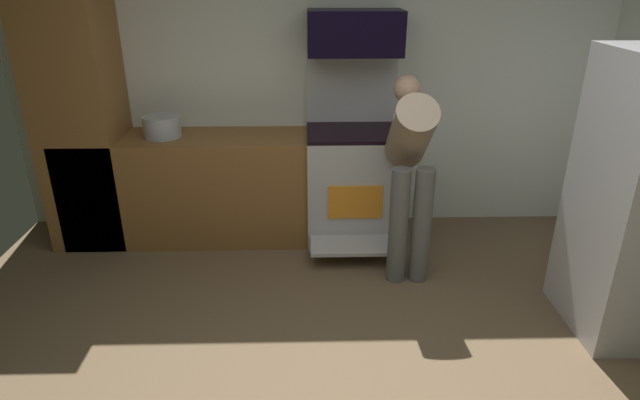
{
  "coord_description": "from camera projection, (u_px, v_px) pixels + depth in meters",
  "views": [
    {
      "loc": [
        -0.08,
        -2.25,
        2.15
      ],
      "look_at": [
        -0.02,
        0.3,
        1.05
      ],
      "focal_mm": 29.92,
      "sensor_mm": 36.0,
      "label": 1
    }
  ],
  "objects": [
    {
      "name": "ground_plane",
      "position": [
        325.0,
        398.0,
        2.93
      ],
      "size": [
        5.2,
        4.8,
        0.02
      ],
      "primitive_type": "cube",
      "color": "brown"
    },
    {
      "name": "wall_back",
      "position": [
        317.0,
        78.0,
        4.55
      ],
      "size": [
        5.2,
        0.12,
        2.6
      ],
      "primitive_type": "cube",
      "color": "silver",
      "rests_on": "ground"
    },
    {
      "name": "lower_cabinet_run",
      "position": [
        212.0,
        187.0,
        4.54
      ],
      "size": [
        2.4,
        0.6,
        0.9
      ],
      "primitive_type": "cube",
      "color": "brown",
      "rests_on": "ground"
    },
    {
      "name": "cabinet_column",
      "position": [
        82.0,
        119.0,
        4.28
      ],
      "size": [
        0.6,
        0.6,
        2.1
      ],
      "primitive_type": "cube",
      "color": "brown",
      "rests_on": "ground"
    },
    {
      "name": "oven_range",
      "position": [
        352.0,
        180.0,
        4.53
      ],
      "size": [
        0.76,
        0.95,
        1.53
      ],
      "color": "#BABABD",
      "rests_on": "ground"
    },
    {
      "name": "microwave",
      "position": [
        355.0,
        33.0,
        4.14
      ],
      "size": [
        0.74,
        0.38,
        0.34
      ],
      "primitive_type": "cube",
      "color": "black",
      "rests_on": "oven_range"
    },
    {
      "name": "person_cook",
      "position": [
        410.0,
        163.0,
        3.84
      ],
      "size": [
        0.31,
        0.67,
        1.45
      ],
      "color": "#5F5F5F",
      "rests_on": "ground"
    },
    {
      "name": "stock_pot",
      "position": [
        162.0,
        126.0,
        4.32
      ],
      "size": [
        0.3,
        0.3,
        0.17
      ],
      "primitive_type": "cylinder",
      "color": "#AFB3C1",
      "rests_on": "lower_cabinet_run"
    }
  ]
}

